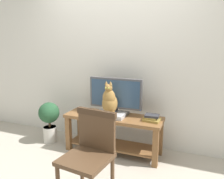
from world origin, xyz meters
The scene contains 9 objects.
ground_plane centered at (0.00, 0.00, 0.00)m, with size 12.00×12.00×0.00m, color #ADA393.
back_wall centered at (0.00, 0.91, 1.40)m, with size 7.00×0.12×2.80m, color silver.
tv_stand centered at (0.07, 0.49, 0.37)m, with size 1.37×0.44×0.55m.
tv centered at (0.07, 0.57, 0.82)m, with size 0.76×0.20×0.52m.
media_box centered at (0.03, 0.44, 0.57)m, with size 0.42×0.25×0.05m.
cat centered at (0.03, 0.43, 0.77)m, with size 0.21×0.29×0.45m.
wooden_chair centered at (0.22, -0.52, 0.54)m, with size 0.48×0.48×0.91m.
book_stack centered at (0.60, 0.48, 0.58)m, with size 0.23×0.19×0.08m.
potted_plant centered at (-0.99, 0.44, 0.39)m, with size 0.32×0.32×0.64m.
Camera 1 is at (1.16, -2.30, 1.56)m, focal length 36.10 mm.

